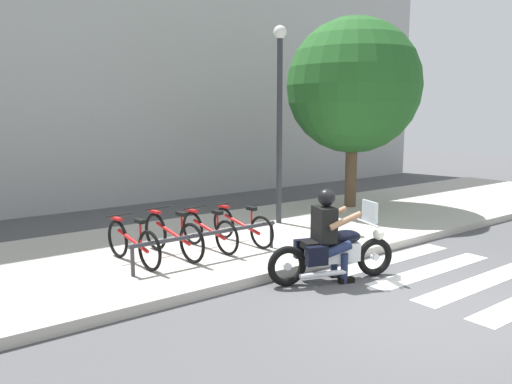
# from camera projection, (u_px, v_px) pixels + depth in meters

# --- Properties ---
(ground_plane) EXTENTS (48.00, 48.00, 0.00)m
(ground_plane) POSITION_uv_depth(u_px,v_px,m) (417.00, 306.00, 6.69)
(ground_plane) COLOR #4C4C4F
(sidewalk) EXTENTS (24.00, 4.40, 0.15)m
(sidewalk) POSITION_uv_depth(u_px,v_px,m) (238.00, 239.00, 9.93)
(sidewalk) COLOR #B7B2A8
(sidewalk) RESTS_ON ground
(crosswalk_stripe_2) EXTENTS (2.80, 0.40, 0.01)m
(crosswalk_stripe_2) POSITION_uv_depth(u_px,v_px,m) (478.00, 283.00, 7.58)
(crosswalk_stripe_2) COLOR white
(crosswalk_stripe_2) RESTS_ON ground
(crosswalk_stripe_3) EXTENTS (2.80, 0.40, 0.01)m
(crosswalk_stripe_3) POSITION_uv_depth(u_px,v_px,m) (431.00, 270.00, 8.21)
(crosswalk_stripe_3) COLOR white
(crosswalk_stripe_3) RESTS_ON ground
(crosswalk_stripe_4) EXTENTS (2.80, 0.40, 0.01)m
(crosswalk_stripe_4) POSITION_uv_depth(u_px,v_px,m) (391.00, 259.00, 8.84)
(crosswalk_stripe_4) COLOR white
(crosswalk_stripe_4) RESTS_ON ground
(motorcycle) EXTENTS (2.02, 0.92, 1.20)m
(motorcycle) POSITION_uv_depth(u_px,v_px,m) (333.00, 252.00, 7.64)
(motorcycle) COLOR black
(motorcycle) RESTS_ON ground
(rider) EXTENTS (0.73, 0.67, 1.42)m
(rider) POSITION_uv_depth(u_px,v_px,m) (329.00, 229.00, 7.56)
(rider) COLOR black
(rider) RESTS_ON ground
(bicycle_0) EXTENTS (0.48, 1.62, 0.76)m
(bicycle_0) POSITION_uv_depth(u_px,v_px,m) (133.00, 243.00, 7.98)
(bicycle_0) COLOR black
(bicycle_0) RESTS_ON sidewalk
(bicycle_1) EXTENTS (0.48, 1.72, 0.79)m
(bicycle_1) POSITION_uv_depth(u_px,v_px,m) (173.00, 236.00, 8.40)
(bicycle_1) COLOR black
(bicycle_1) RESTS_ON sidewalk
(bicycle_2) EXTENTS (0.48, 1.57, 0.73)m
(bicycle_2) POSITION_uv_depth(u_px,v_px,m) (209.00, 231.00, 8.83)
(bicycle_2) COLOR black
(bicycle_2) RESTS_ON sidewalk
(bicycle_3) EXTENTS (0.48, 1.64, 0.72)m
(bicycle_3) POSITION_uv_depth(u_px,v_px,m) (242.00, 226.00, 9.25)
(bicycle_3) COLOR black
(bicycle_3) RESTS_ON sidewalk
(bike_rack) EXTENTS (2.72, 0.07, 0.48)m
(bike_rack) POSITION_uv_depth(u_px,v_px,m) (208.00, 236.00, 8.17)
(bike_rack) COLOR #333338
(bike_rack) RESTS_ON sidewalk
(street_lamp) EXTENTS (0.28, 0.28, 4.31)m
(street_lamp) POSITION_uv_depth(u_px,v_px,m) (279.00, 109.00, 10.66)
(street_lamp) COLOR #2D2D33
(street_lamp) RESTS_ON ground
(tree_near_rack) EXTENTS (3.33, 3.33, 4.85)m
(tree_near_rack) POSITION_uv_depth(u_px,v_px,m) (353.00, 86.00, 12.50)
(tree_near_rack) COLOR brown
(tree_near_rack) RESTS_ON ground
(building_backdrop) EXTENTS (24.00, 1.20, 9.61)m
(building_backdrop) POSITION_uv_depth(u_px,v_px,m) (116.00, 28.00, 13.68)
(building_backdrop) COLOR #A9A9A9
(building_backdrop) RESTS_ON ground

